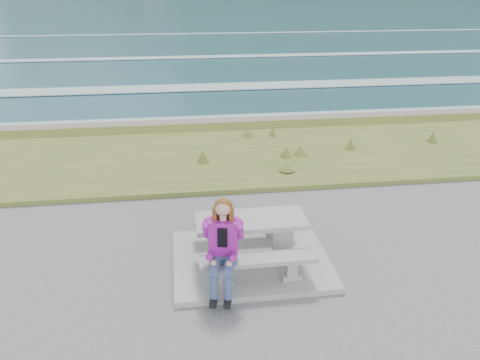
# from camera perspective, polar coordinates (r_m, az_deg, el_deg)

# --- Properties ---
(concrete_slab) EXTENTS (2.60, 2.10, 0.10)m
(concrete_slab) POSITION_cam_1_polar(r_m,az_deg,el_deg) (8.05, 1.32, -9.72)
(concrete_slab) COLOR gray
(concrete_slab) RESTS_ON ground
(picnic_table) EXTENTS (1.80, 0.75, 0.75)m
(picnic_table) POSITION_cam_1_polar(r_m,az_deg,el_deg) (7.72, 1.36, -5.78)
(picnic_table) COLOR gray
(picnic_table) RESTS_ON concrete_slab
(bench_landward) EXTENTS (1.80, 0.35, 0.45)m
(bench_landward) POSITION_cam_1_polar(r_m,az_deg,el_deg) (7.25, 2.22, -10.07)
(bench_landward) COLOR gray
(bench_landward) RESTS_ON concrete_slab
(bench_seaward) EXTENTS (1.80, 0.35, 0.45)m
(bench_seaward) POSITION_cam_1_polar(r_m,az_deg,el_deg) (8.44, 0.61, -4.87)
(bench_seaward) COLOR gray
(bench_seaward) RESTS_ON concrete_slab
(grass_verge) EXTENTS (160.00, 4.50, 0.22)m
(grass_verge) POSITION_cam_1_polar(r_m,az_deg,el_deg) (12.52, -2.23, 2.60)
(grass_verge) COLOR #435720
(grass_verge) RESTS_ON ground
(shore_drop) EXTENTS (160.00, 0.80, 2.20)m
(shore_drop) POSITION_cam_1_polar(r_m,az_deg,el_deg) (15.25, -3.30, 6.44)
(shore_drop) COLOR #6C5D51
(shore_drop) RESTS_ON ground
(ocean) EXTENTS (1600.00, 1600.00, 0.09)m
(ocean) POSITION_cam_1_polar(r_m,az_deg,el_deg) (32.36, -5.76, 12.30)
(ocean) COLOR #214F5E
(ocean) RESTS_ON ground
(seated_woman) EXTENTS (0.55, 0.81, 1.47)m
(seated_woman) POSITION_cam_1_polar(r_m,az_deg,el_deg) (6.97, -2.14, -9.72)
(seated_woman) COLOR navy
(seated_woman) RESTS_ON concrete_slab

